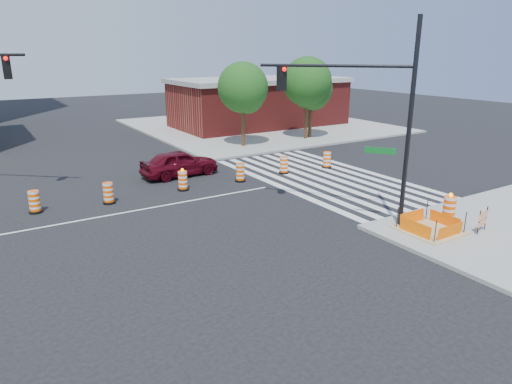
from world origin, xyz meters
TOP-DOWN VIEW (x-y plane):
  - ground at (0.00, 0.00)m, footprint 120.00×120.00m
  - sidewalk_ne at (18.00, 18.00)m, footprint 22.00×22.00m
  - crosswalk_east at (10.95, 0.00)m, footprint 6.75×13.50m
  - lane_centerline at (0.00, 0.00)m, footprint 14.00×0.12m
  - excavation_pit at (9.00, -9.00)m, footprint 2.20×2.20m
  - brick_storefront at (18.00, 18.00)m, footprint 16.50×8.50m
  - red_coupe at (4.05, 4.66)m, footprint 4.63×2.08m
  - signal_pole_se at (7.43, -6.60)m, footprint 3.89×4.95m
  - pit_drum at (10.50, -8.72)m, footprint 0.64×0.64m
  - barricade at (10.62, -10.16)m, footprint 0.83×0.22m
  - tree_north_c at (11.47, 9.90)m, footprint 3.73×3.73m
  - tree_north_d at (17.38, 9.85)m, footprint 3.93×3.93m
  - tree_north_e at (18.00, 10.07)m, footprint 3.45×3.45m
  - median_drum_2 at (-4.03, 2.14)m, footprint 0.60×0.60m
  - median_drum_3 at (-0.84, 1.72)m, footprint 0.60×0.60m
  - median_drum_4 at (3.06, 1.88)m, footprint 0.60×0.60m
  - median_drum_5 at (6.48, 1.76)m, footprint 0.60×0.60m
  - median_drum_6 at (9.57, 1.89)m, footprint 0.60×0.60m
  - median_drum_7 at (12.66, 1.60)m, footprint 0.60×0.60m

SIDE VIEW (x-z plane):
  - ground at x=0.00m, z-range 0.00..0.00m
  - lane_centerline at x=0.00m, z-range 0.00..0.01m
  - crosswalk_east at x=10.95m, z-range 0.00..0.01m
  - sidewalk_ne at x=18.00m, z-range 0.00..0.15m
  - excavation_pit at x=9.00m, z-range -0.23..0.67m
  - median_drum_2 at x=-4.03m, z-range -0.03..0.99m
  - median_drum_3 at x=-0.84m, z-range -0.03..0.99m
  - median_drum_5 at x=6.48m, z-range -0.03..0.99m
  - median_drum_6 at x=9.57m, z-range -0.03..0.99m
  - median_drum_7 at x=12.66m, z-range -0.03..0.99m
  - median_drum_4 at x=3.06m, z-range -0.10..1.08m
  - pit_drum at x=10.50m, z-range 0.04..1.31m
  - barricade at x=10.62m, z-range 0.20..1.19m
  - red_coupe at x=4.05m, z-range 0.00..1.54m
  - brick_storefront at x=18.00m, z-range 0.02..4.62m
  - tree_north_e at x=18.00m, z-range 1.00..6.87m
  - tree_north_c at x=11.47m, z-range 1.09..7.43m
  - tree_north_d at x=17.38m, z-range 1.15..7.83m
  - signal_pole_se at x=7.43m, z-range 0.92..9.06m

